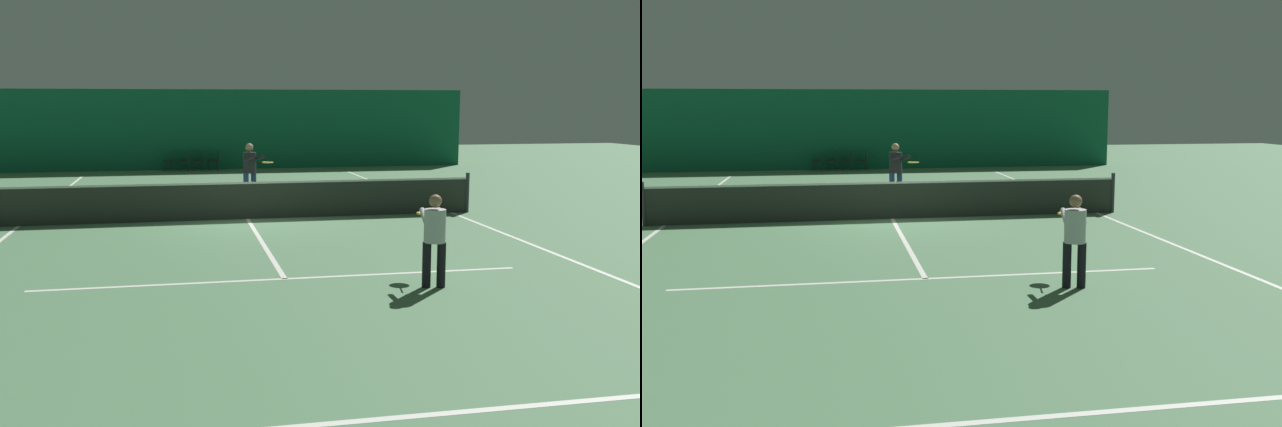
% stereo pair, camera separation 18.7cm
% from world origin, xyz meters
% --- Properties ---
extents(ground_plane, '(60.00, 60.00, 0.00)m').
position_xyz_m(ground_plane, '(0.00, 0.00, 0.00)').
color(ground_plane, '#56845B').
extents(backdrop_curtain, '(23.00, 0.12, 3.53)m').
position_xyz_m(backdrop_curtain, '(0.00, 14.25, 1.77)').
color(backdrop_curtain, '#146042').
rests_on(backdrop_curtain, ground).
extents(court_line_baseline_far, '(11.00, 0.10, 0.00)m').
position_xyz_m(court_line_baseline_far, '(0.00, 11.90, 0.00)').
color(court_line_baseline_far, white).
rests_on(court_line_baseline_far, ground).
extents(court_line_baseline_near, '(11.00, 0.10, 0.00)m').
position_xyz_m(court_line_baseline_near, '(0.00, -11.90, 0.00)').
color(court_line_baseline_near, white).
rests_on(court_line_baseline_near, ground).
extents(court_line_service_far, '(8.25, 0.10, 0.00)m').
position_xyz_m(court_line_service_far, '(0.00, 6.40, 0.00)').
color(court_line_service_far, white).
rests_on(court_line_service_far, ground).
extents(court_line_service_near, '(8.25, 0.10, 0.00)m').
position_xyz_m(court_line_service_near, '(0.00, -6.40, 0.00)').
color(court_line_service_near, white).
rests_on(court_line_service_near, ground).
extents(court_line_sideline_left, '(0.10, 23.80, 0.00)m').
position_xyz_m(court_line_sideline_left, '(-5.50, 0.00, 0.00)').
color(court_line_sideline_left, white).
rests_on(court_line_sideline_left, ground).
extents(court_line_sideline_right, '(0.10, 23.80, 0.00)m').
position_xyz_m(court_line_sideline_right, '(5.50, 0.00, 0.00)').
color(court_line_sideline_right, white).
rests_on(court_line_sideline_right, ground).
extents(court_line_centre, '(0.10, 12.80, 0.00)m').
position_xyz_m(court_line_centre, '(0.00, 0.00, 0.00)').
color(court_line_centre, white).
rests_on(court_line_centre, ground).
extents(tennis_net, '(12.00, 0.10, 1.07)m').
position_xyz_m(tennis_net, '(0.00, 0.00, 0.51)').
color(tennis_net, '#2D332D').
rests_on(tennis_net, ground).
extents(player_near, '(0.58, 1.32, 1.50)m').
position_xyz_m(player_near, '(2.27, -7.36, 0.88)').
color(player_near, black).
rests_on(player_near, ground).
extents(player_far, '(0.92, 1.40, 1.73)m').
position_xyz_m(player_far, '(0.45, 3.55, 1.01)').
color(player_far, navy).
rests_on(player_far, ground).
extents(courtside_chair_0, '(0.44, 0.44, 0.84)m').
position_xyz_m(courtside_chair_0, '(-2.02, 13.70, 0.49)').
color(courtside_chair_0, '#2D2D2D').
rests_on(courtside_chair_0, ground).
extents(courtside_chair_1, '(0.44, 0.44, 0.84)m').
position_xyz_m(courtside_chair_1, '(-1.37, 13.70, 0.49)').
color(courtside_chair_1, '#2D2D2D').
rests_on(courtside_chair_1, ground).
extents(courtside_chair_2, '(0.44, 0.44, 0.84)m').
position_xyz_m(courtside_chair_2, '(-0.72, 13.70, 0.49)').
color(courtside_chair_2, '#2D2D2D').
rests_on(courtside_chair_2, ground).
extents(courtside_chair_3, '(0.44, 0.44, 0.84)m').
position_xyz_m(courtside_chair_3, '(-0.07, 13.70, 0.49)').
color(courtside_chair_3, '#2D2D2D').
rests_on(courtside_chair_3, ground).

